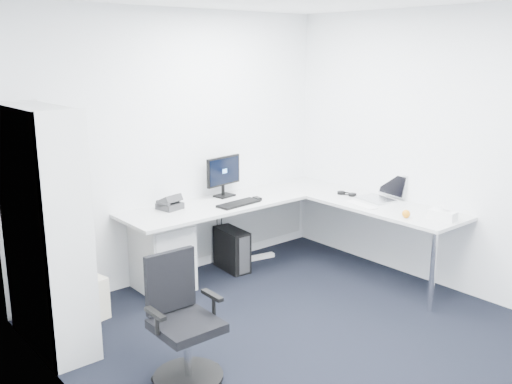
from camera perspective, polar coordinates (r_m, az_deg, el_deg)
ground at (r=4.73m, az=7.04°, el=-15.14°), size 4.20×4.20×0.00m
wall_back at (r=5.84m, az=-7.79°, el=4.53°), size 3.60×0.02×2.70m
wall_left at (r=3.20m, az=-14.87°, el=-3.68°), size 0.02×4.20×2.70m
wall_right at (r=5.68m, az=19.98°, el=3.56°), size 0.02×4.20×2.70m
l_desk at (r=5.85m, az=0.80°, el=-5.03°), size 2.68×1.50×0.78m
drawer_pedestal at (r=5.71m, az=-9.53°, el=-6.02°), size 0.47×0.59×0.72m
bookshelf at (r=4.67m, az=-20.31°, el=-3.60°), size 0.37×0.96×1.91m
task_chair at (r=4.08m, az=-6.95°, el=-12.80°), size 0.53×0.53×0.92m
black_pc_tower at (r=6.14m, az=-2.43°, el=-5.76°), size 0.24×0.47×0.44m
beige_pc_tower at (r=5.34m, az=-16.41°, el=-9.85°), size 0.24×0.42×0.38m
power_strip at (r=6.49m, az=0.24°, el=-6.54°), size 0.39×0.14×0.04m
monitor at (r=6.03m, az=-3.21°, el=1.60°), size 0.48×0.22×0.44m
black_keyboard at (r=5.75m, az=-1.75°, el=-1.16°), size 0.49×0.21×0.02m
mouse at (r=5.92m, az=0.12°, el=-0.67°), size 0.07×0.10×0.03m
desk_phone at (r=5.64m, az=-8.63°, el=-0.99°), size 0.24×0.24×0.14m
laptop at (r=6.02m, az=11.96°, el=0.44°), size 0.43×0.42×0.27m
white_keyboard at (r=5.82m, az=10.45°, el=-1.27°), size 0.17×0.39×0.01m
headphones at (r=6.20m, az=9.07°, el=-0.07°), size 0.17×0.22×0.05m
orange_fruit at (r=5.47m, az=14.78°, el=-2.13°), size 0.08×0.08×0.08m
tissue_box at (r=5.51m, az=18.14°, el=-2.22°), size 0.16×0.26×0.09m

